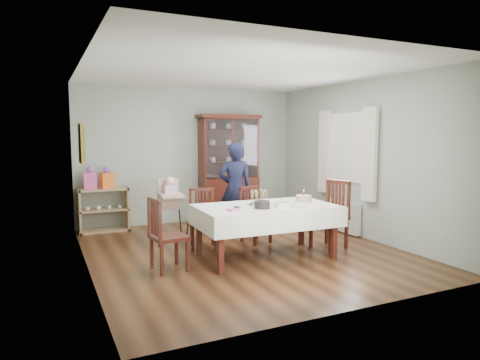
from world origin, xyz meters
TOP-DOWN VIEW (x-y plane):
  - floor at (0.00, 0.00)m, footprint 5.00×5.00m
  - room_shell at (0.00, 0.53)m, footprint 5.00×5.00m
  - dining_table at (0.15, -0.45)m, footprint 2.03×1.21m
  - china_cabinet at (0.75, 2.26)m, footprint 1.30×0.48m
  - sideboard at (-1.75, 2.28)m, footprint 0.90×0.38m
  - picture_frame at (-2.22, 0.80)m, footprint 0.04×0.48m
  - window at (2.22, 0.30)m, footprint 0.04×1.02m
  - curtain_left at (2.16, -0.32)m, footprint 0.07×0.30m
  - curtain_right at (2.16, 0.92)m, footprint 0.07×0.30m
  - radiator at (2.16, 0.30)m, footprint 0.10×0.80m
  - chair_far_left at (-0.50, 0.42)m, footprint 0.51×0.51m
  - chair_far_right at (0.41, 0.39)m, footprint 0.50×0.50m
  - chair_end_left at (-1.30, -0.44)m, footprint 0.48×0.48m
  - chair_end_right at (1.31, -0.42)m, footprint 0.58×0.58m
  - woman at (0.32, 1.00)m, footprint 0.68×0.54m
  - high_chair at (-0.86, 1.00)m, footprint 0.49×0.49m
  - champagne_tray at (0.09, -0.37)m, footprint 0.36×0.36m
  - birthday_cake at (0.81, -0.43)m, footprint 0.28×0.28m
  - plate_stack_dark at (-0.01, -0.64)m, footprint 0.26×0.26m
  - plate_stack_white at (0.23, -0.77)m, footprint 0.21×0.21m
  - napkin_stack at (-0.44, -0.63)m, footprint 0.17×0.17m
  - cutlery at (-0.34, -0.43)m, footprint 0.12×0.16m
  - cake_knife at (0.47, -0.80)m, footprint 0.20×0.20m
  - gift_bag_pink at (-1.97, 2.26)m, footprint 0.23×0.16m
  - gift_bag_orange at (-1.68, 2.26)m, footprint 0.25×0.20m

SIDE VIEW (x-z plane):
  - floor at x=0.00m, z-range 0.00..0.00m
  - chair_far_right at x=0.41m, z-range -0.18..0.73m
  - chair_far_left at x=-0.50m, z-range -0.19..0.74m
  - chair_end_left at x=-1.30m, z-range -0.19..0.77m
  - radiator at x=2.16m, z-range 0.02..0.57m
  - chair_end_right at x=1.31m, z-range -0.21..0.84m
  - dining_table at x=0.15m, z-range 0.00..0.76m
  - sideboard at x=-1.75m, z-range 0.00..0.80m
  - high_chair at x=-0.86m, z-range -0.12..0.97m
  - cake_knife at x=0.47m, z-range 0.76..0.77m
  - cutlery at x=-0.34m, z-range 0.76..0.77m
  - napkin_stack at x=-0.44m, z-range 0.76..0.78m
  - plate_stack_white at x=0.23m, z-range 0.76..0.85m
  - birthday_cake at x=0.81m, z-range 0.72..0.91m
  - plate_stack_dark at x=-0.01m, z-range 0.76..0.86m
  - woman at x=0.32m, z-range 0.00..1.64m
  - champagne_tray at x=0.09m, z-range 0.72..0.94m
  - gift_bag_orange at x=-1.68m, z-range 0.78..1.18m
  - gift_bag_pink at x=-1.97m, z-range 0.78..1.19m
  - china_cabinet at x=0.75m, z-range 0.04..2.21m
  - curtain_left at x=2.16m, z-range 0.67..2.23m
  - curtain_right at x=2.16m, z-range 0.67..2.23m
  - window at x=2.22m, z-range 0.94..2.16m
  - picture_frame at x=-2.22m, z-range 1.36..1.94m
  - room_shell at x=0.00m, z-range -0.80..4.20m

